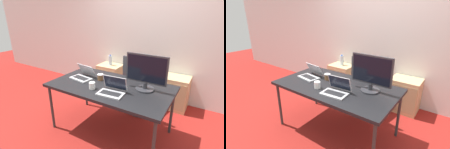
# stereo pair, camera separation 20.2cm
# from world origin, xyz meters

# --- Properties ---
(ground_plane) EXTENTS (14.00, 14.00, 0.00)m
(ground_plane) POSITION_xyz_m (0.00, 0.00, 0.00)
(ground_plane) COLOR maroon
(wall_back) EXTENTS (10.00, 0.05, 2.60)m
(wall_back) POSITION_xyz_m (0.00, 1.47, 1.30)
(wall_back) COLOR silver
(wall_back) RESTS_ON ground_plane
(desk) EXTENTS (1.75, 0.95, 0.77)m
(desk) POSITION_xyz_m (0.00, 0.00, 0.73)
(desk) COLOR black
(desk) RESTS_ON ground_plane
(office_chair) EXTENTS (0.56, 0.60, 1.07)m
(office_chair) POSITION_xyz_m (0.16, 0.73, 0.40)
(office_chair) COLOR #232326
(office_chair) RESTS_ON ground_plane
(cabinet_left) EXTENTS (0.52, 0.42, 0.63)m
(cabinet_left) POSITION_xyz_m (-0.76, 1.22, 0.31)
(cabinet_left) COLOR tan
(cabinet_left) RESTS_ON ground_plane
(cabinet_right) EXTENTS (0.52, 0.42, 0.63)m
(cabinet_right) POSITION_xyz_m (0.67, 1.22, 0.31)
(cabinet_right) COLOR tan
(cabinet_right) RESTS_ON ground_plane
(water_bottle) EXTENTS (0.08, 0.08, 0.23)m
(water_bottle) POSITION_xyz_m (-0.76, 1.22, 0.74)
(water_bottle) COLOR silver
(water_bottle) RESTS_ON cabinet_left
(laptop_left) EXTENTS (0.35, 0.29, 0.21)m
(laptop_left) POSITION_xyz_m (0.15, -0.21, 0.82)
(laptop_left) COLOR #ADADB2
(laptop_left) RESTS_ON desk
(laptop_right) EXTENTS (0.36, 0.35, 0.20)m
(laptop_right) POSITION_xyz_m (-0.52, 0.02, 0.81)
(laptop_right) COLOR #ADADB2
(laptop_right) RESTS_ON desk
(monitor) EXTENTS (0.56, 0.25, 0.49)m
(monitor) POSITION_xyz_m (0.48, 0.12, 1.02)
(monitor) COLOR #2D2D33
(monitor) RESTS_ON desk
(mouse) EXTENTS (0.04, 0.07, 0.03)m
(mouse) POSITION_xyz_m (0.14, 0.02, 0.79)
(mouse) COLOR silver
(mouse) RESTS_ON desk
(coffee_cup_white) EXTENTS (0.08, 0.08, 0.10)m
(coffee_cup_white) POSITION_xyz_m (-0.15, -0.23, 0.82)
(coffee_cup_white) COLOR white
(coffee_cup_white) RESTS_ON desk
(coffee_cup_brown) EXTENTS (0.09, 0.09, 0.09)m
(coffee_cup_brown) POSITION_xyz_m (-0.24, 0.09, 0.82)
(coffee_cup_brown) COLOR brown
(coffee_cup_brown) RESTS_ON desk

